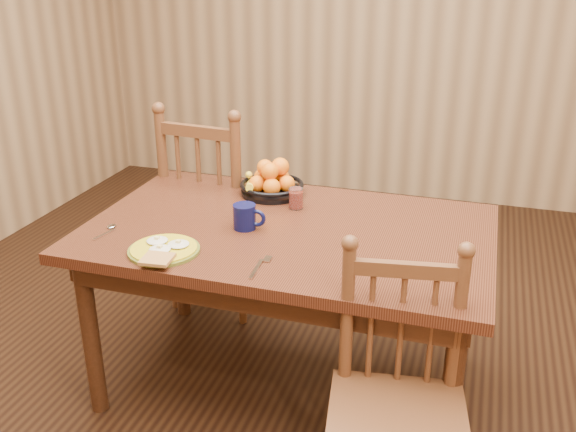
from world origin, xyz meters
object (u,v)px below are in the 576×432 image
(breakfast_plate, at_px, (164,249))
(chair_far, at_px, (218,212))
(coffee_mug, at_px, (246,216))
(fruit_bowl, at_px, (271,182))
(chair_near, at_px, (398,406))
(dining_table, at_px, (288,247))

(breakfast_plate, bearing_deg, chair_far, 101.54)
(chair_far, distance_m, coffee_mug, 0.79)
(fruit_bowl, bearing_deg, breakfast_plate, -104.78)
(fruit_bowl, bearing_deg, chair_near, -51.87)
(dining_table, bearing_deg, fruit_bowl, 118.60)
(chair_far, height_order, chair_near, chair_far)
(coffee_mug, bearing_deg, dining_table, 19.92)
(chair_far, xyz_separation_m, fruit_bowl, (0.37, -0.23, 0.28))
(chair_far, relative_size, fruit_bowl, 3.73)
(dining_table, height_order, fruit_bowl, fruit_bowl)
(chair_far, xyz_separation_m, coffee_mug, (0.40, -0.62, 0.27))
(breakfast_plate, relative_size, coffee_mug, 2.19)
(breakfast_plate, bearing_deg, fruit_bowl, 75.22)
(breakfast_plate, xyz_separation_m, coffee_mug, (0.21, 0.29, 0.04))
(chair_near, bearing_deg, coffee_mug, 133.79)
(coffee_mug, bearing_deg, chair_near, -37.16)
(dining_table, height_order, chair_near, chair_near)
(chair_near, distance_m, fruit_bowl, 1.23)
(dining_table, xyz_separation_m, chair_far, (-0.55, 0.56, -0.14))
(dining_table, xyz_separation_m, chair_near, (0.54, -0.59, -0.21))
(dining_table, relative_size, fruit_bowl, 5.52)
(chair_near, distance_m, coffee_mug, 0.94)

